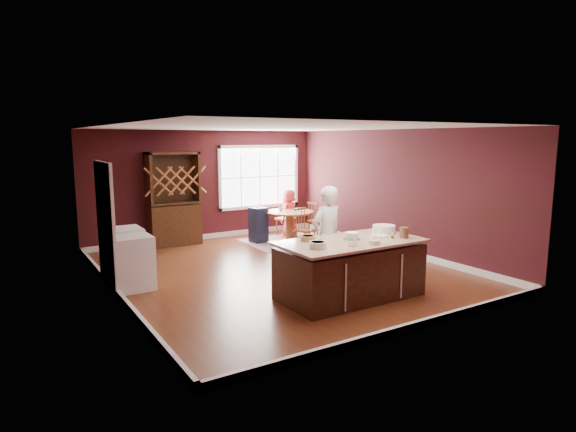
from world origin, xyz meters
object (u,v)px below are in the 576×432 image
Objects in this scene: high_chair at (258,224)px; dining_table at (289,220)px; kitchen_island at (350,270)px; toddler at (255,209)px; chair_south at (306,228)px; seated_woman at (289,213)px; layer_cake at (352,236)px; dryer at (124,254)px; chair_north at (285,217)px; hutch at (174,199)px; washer at (133,263)px; baker at (327,236)px; chair_east at (317,219)px.

dining_table is at bearing -31.51° from high_chair.
toddler is (0.66, 4.41, 0.37)m from kitchen_island.
chair_south is 0.76× the size of seated_woman.
layer_cake is 4.07m from dryer.
high_chair is at bearing 6.09° from chair_north.
toddler reaches higher than dryer.
dining_table is at bearing -23.84° from hutch.
kitchen_island is 1.95× the size of dining_table.
toddler is at bearing 82.15° from layer_cake.
seated_woman is (1.71, 4.55, 0.17)m from kitchen_island.
seated_woman reaches higher than chair_north.
chair_north is 1.07× the size of washer.
baker is 6.04× the size of layer_cake.
dryer is (0.00, 0.64, 0.01)m from washer.
layer_cake is at bearing -37.37° from washer.
layer_cake is 4.42m from toddler.
washer reaches higher than high_chair.
toddler reaches higher than kitchen_island.
chair_north is 1.09× the size of high_chair.
layer_cake reaches higher than dryer.
layer_cake is 0.29× the size of chair_north.
chair_south is at bearing 59.97° from chair_north.
washer is at bearing -156.60° from dining_table.
seated_woman is at bearing 69.59° from chair_north.
chair_south reaches higher than dining_table.
kitchen_island is 1.05× the size of hutch.
chair_north is at bearing -128.75° from seated_woman.
layer_cake is 5.27m from hutch.
dining_table is 0.57m from seated_woman.
baker is at bearing -130.72° from chair_south.
chair_north reaches higher than kitchen_island.
seated_woman is at bearing 2.66° from high_chair.
washer is at bearing -34.51° from baker.
seated_woman is at bearing 27.07° from washer.
chair_north is 0.44× the size of hutch.
seated_woman is at bearing 20.29° from dryer.
dryer is (-2.82, 2.87, 0.03)m from kitchen_island.
chair_south is at bearing 67.64° from kitchen_island.
dryer is (-1.71, -2.30, -0.63)m from hutch.
baker is at bearing 84.53° from kitchen_island.
chair_east is 0.99× the size of chair_south.
chair_south is at bearing -123.57° from baker.
dining_table is at bearing 15.71° from dryer.
toddler is 0.28× the size of dryer.
chair_south is 3.60× the size of toddler.
toddler is at bearing -23.33° from hutch.
dining_table is 1.27× the size of chair_east.
washer is (-3.48, -2.18, -0.36)m from toddler.
dryer is (-4.52, -1.67, -0.15)m from seated_woman.
seated_woman is at bearing 7.20° from toddler.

